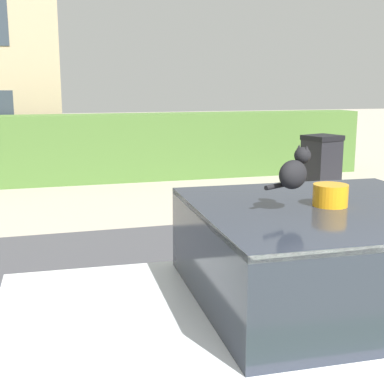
{
  "coord_description": "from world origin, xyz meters",
  "views": [
    {
      "loc": [
        -1.44,
        -0.88,
        2.2
      ],
      "look_at": [
        0.12,
        4.53,
        1.05
      ],
      "focal_mm": 50.0,
      "sensor_mm": 36.0,
      "label": 1
    }
  ],
  "objects": [
    {
      "name": "road_strip",
      "position": [
        0.0,
        3.83,
        0.01
      ],
      "size": [
        28.0,
        6.39,
        0.01
      ],
      "primitive_type": "cube",
      "color": "#424247",
      "rests_on": "ground"
    },
    {
      "name": "garden_hedge",
      "position": [
        0.17,
        11.22,
        0.76
      ],
      "size": [
        12.06,
        0.82,
        1.52
      ],
      "primitive_type": "cube",
      "color": "#4C7233",
      "rests_on": "ground"
    },
    {
      "name": "police_car",
      "position": [
        0.2,
        2.04,
        0.68
      ],
      "size": [
        3.93,
        1.97,
        1.57
      ],
      "rotation": [
        0.0,
        0.0,
        3.11
      ],
      "color": "black",
      "rests_on": "road_strip"
    },
    {
      "name": "cat",
      "position": [
        0.02,
        1.98,
        1.68
      ],
      "size": [
        0.31,
        0.21,
        0.26
      ],
      "rotation": [
        0.0,
        0.0,
        0.45
      ],
      "color": "black",
      "rests_on": "police_car"
    },
    {
      "name": "wheelie_bin",
      "position": [
        4.01,
        8.65,
        0.59
      ],
      "size": [
        0.81,
        0.76,
        1.18
      ],
      "rotation": [
        0.0,
        0.0,
        0.31
      ],
      "color": "black",
      "rests_on": "ground"
    }
  ]
}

